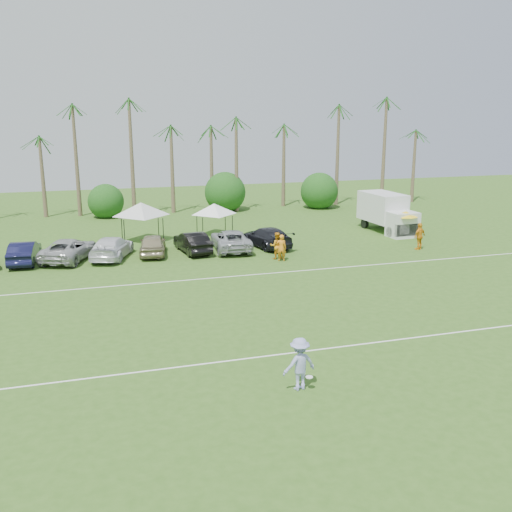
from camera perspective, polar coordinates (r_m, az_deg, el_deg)
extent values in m
plane|color=#345A1B|center=(22.63, 5.43, -11.58)|extent=(120.00, 120.00, 0.00)
cube|color=white|center=(24.32, 3.64, -9.65)|extent=(80.00, 0.10, 0.01)
cube|color=white|center=(35.15, -3.16, -2.11)|extent=(80.00, 0.10, 0.01)
cone|color=brown|center=(57.20, -21.07, 8.31)|extent=(0.44, 0.44, 10.00)
cone|color=brown|center=(57.01, -17.07, 9.12)|extent=(0.44, 0.44, 11.00)
cone|color=brown|center=(57.27, -12.93, 7.88)|extent=(0.44, 0.44, 8.00)
cone|color=brown|center=(57.63, -8.95, 8.60)|extent=(0.44, 0.44, 9.00)
cone|color=brown|center=(58.27, -5.02, 9.27)|extent=(0.44, 0.44, 10.00)
cone|color=brown|center=(59.18, -1.18, 9.87)|extent=(0.44, 0.44, 11.00)
cone|color=brown|center=(60.83, 3.42, 8.55)|extent=(0.44, 0.44, 8.00)
cone|color=brown|center=(62.68, 7.78, 9.06)|extent=(0.44, 0.44, 9.00)
cone|color=brown|center=(64.86, 11.87, 9.50)|extent=(0.44, 0.44, 10.00)
cone|color=brown|center=(66.83, 14.96, 9.89)|extent=(0.44, 0.44, 11.00)
cylinder|color=brown|center=(58.58, -14.78, 4.65)|extent=(0.30, 0.30, 1.40)
sphere|color=#154613|center=(58.42, -14.85, 5.71)|extent=(4.00, 4.00, 4.00)
cylinder|color=brown|center=(60.17, -3.26, 5.32)|extent=(0.30, 0.30, 1.40)
sphere|color=#154613|center=(60.02, -3.27, 6.36)|extent=(4.00, 4.00, 4.00)
cylinder|color=brown|center=(63.23, 5.63, 5.70)|extent=(0.30, 0.30, 1.40)
sphere|color=#154613|center=(63.08, 5.65, 6.69)|extent=(4.00, 4.00, 4.00)
imported|color=orange|center=(38.77, 2.55, 0.83)|extent=(0.78, 0.63, 1.85)
imported|color=orange|center=(39.31, 2.06, 1.03)|extent=(1.02, 0.86, 1.87)
imported|color=orange|center=(43.74, 16.04, 1.91)|extent=(1.28, 0.90, 2.01)
cube|color=silver|center=(50.33, 12.53, 4.80)|extent=(2.68, 4.61, 2.43)
cube|color=silver|center=(47.94, 14.45, 3.06)|extent=(2.33, 1.88, 2.04)
cube|color=black|center=(47.40, 14.93, 2.55)|extent=(2.25, 0.42, 0.97)
cube|color=#E5590C|center=(51.06, 13.67, 4.37)|extent=(0.11, 1.56, 0.88)
cylinder|color=black|center=(47.67, 13.31, 2.35)|extent=(0.34, 0.89, 0.88)
cylinder|color=black|center=(48.75, 15.23, 2.49)|extent=(0.34, 0.89, 0.88)
cylinder|color=black|center=(51.06, 10.82, 3.24)|extent=(0.34, 0.89, 0.88)
cylinder|color=black|center=(52.08, 12.66, 3.35)|extent=(0.34, 0.89, 0.88)
cylinder|color=black|center=(43.99, -13.02, 2.21)|extent=(0.06, 0.06, 2.08)
cylinder|color=black|center=(44.25, -9.26, 2.46)|extent=(0.06, 0.06, 2.08)
cylinder|color=black|center=(46.84, -13.28, 2.90)|extent=(0.06, 0.06, 2.08)
cylinder|color=black|center=(47.10, -9.74, 3.13)|extent=(0.06, 0.06, 2.08)
pyramid|color=silver|center=(45.17, -11.45, 5.27)|extent=(4.49, 4.49, 1.04)
cylinder|color=black|center=(45.78, -5.34, 2.77)|extent=(0.06, 0.06, 1.77)
cylinder|color=black|center=(46.31, -2.37, 2.95)|extent=(0.06, 0.06, 1.77)
cylinder|color=black|center=(48.14, -5.93, 3.31)|extent=(0.06, 0.06, 1.77)
cylinder|color=black|center=(48.65, -3.09, 3.47)|extent=(0.06, 0.06, 1.77)
pyramid|color=white|center=(46.90, -4.22, 5.25)|extent=(3.82, 3.82, 0.88)
cylinder|color=black|center=(47.63, 14.67, 2.93)|extent=(0.05, 0.05, 1.96)
cone|color=yellow|center=(47.46, 14.75, 4.09)|extent=(1.96, 1.96, 0.45)
imported|color=#99A1DA|center=(20.99, 4.37, -10.71)|extent=(1.38, 0.94, 1.98)
cylinder|color=white|center=(21.15, 5.35, -11.96)|extent=(0.27, 0.27, 0.03)
imported|color=#121334|center=(41.22, -22.16, 0.34)|extent=(1.92, 4.67, 1.50)
imported|color=#A3A3A3|center=(41.08, -18.21, 0.63)|extent=(4.30, 5.95, 1.50)
imported|color=white|center=(40.86, -14.24, 0.84)|extent=(3.65, 5.59, 1.50)
imported|color=tan|center=(41.18, -10.29, 1.15)|extent=(2.42, 4.63, 1.50)
imported|color=black|center=(41.50, -6.38, 1.39)|extent=(2.19, 4.74, 1.50)
imported|color=#A4A7AA|center=(41.98, -2.53, 1.61)|extent=(2.95, 5.61, 1.50)
imported|color=black|center=(42.95, 1.08, 1.90)|extent=(3.10, 5.50, 1.50)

